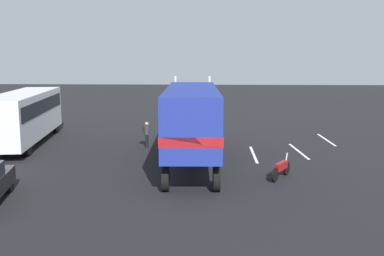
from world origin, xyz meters
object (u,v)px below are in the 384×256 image
(person_bystander, at_px, (147,133))
(parked_bus, at_px, (24,113))
(semi_truck, at_px, (192,116))
(motorcycle, at_px, (281,168))

(person_bystander, distance_m, parked_bus, 8.32)
(semi_truck, height_order, parked_bus, semi_truck)
(parked_bus, bearing_deg, person_bystander, -95.17)
(semi_truck, height_order, person_bystander, semi_truck)
(semi_truck, relative_size, motorcycle, 7.64)
(semi_truck, relative_size, person_bystander, 8.75)
(person_bystander, xyz_separation_m, parked_bus, (0.74, 8.21, 1.17))
(semi_truck, distance_m, motorcycle, 5.81)
(person_bystander, relative_size, parked_bus, 0.14)
(semi_truck, bearing_deg, person_bystander, 39.11)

